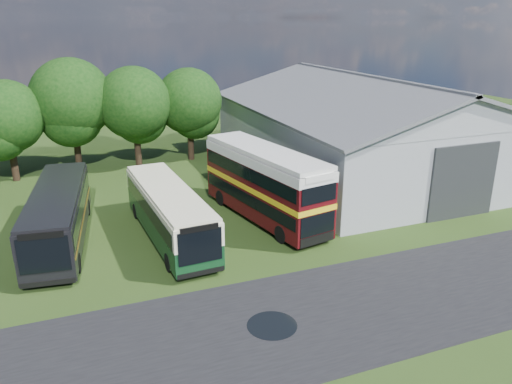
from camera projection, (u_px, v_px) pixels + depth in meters
name	position (u px, v px, depth m)	size (l,w,h in m)	color
ground	(276.00, 287.00, 24.76)	(120.00, 120.00, 0.00)	#233912
asphalt_road	(361.00, 305.00, 23.15)	(60.00, 8.00, 0.02)	black
puddle	(272.00, 326.00, 21.61)	(2.20, 2.20, 0.01)	black
storage_shed	(363.00, 122.00, 42.59)	(18.80, 24.80, 8.15)	gray
tree_left_b	(6.00, 117.00, 39.21)	(5.78, 5.78, 8.16)	black
tree_mid	(71.00, 99.00, 41.76)	(6.80, 6.80, 9.60)	black
tree_right_a	(134.00, 103.00, 42.77)	(6.26, 6.26, 8.83)	black
tree_right_b	(189.00, 101.00, 45.27)	(5.98, 5.98, 8.45)	black
shrub_front	(319.00, 226.00, 31.96)	(1.70, 1.70, 1.70)	#194714
shrub_mid	(305.00, 215.00, 33.71)	(1.60, 1.60, 1.60)	#194714
shrub_back	(292.00, 205.00, 35.47)	(1.80, 1.80, 1.80)	#194714
bus_green_single	(169.00, 212.00, 29.62)	(3.35, 11.63, 3.17)	black
bus_maroon_double	(265.00, 185.00, 32.39)	(4.84, 11.39, 4.75)	black
bus_dark_single	(59.00, 215.00, 29.10)	(4.17, 12.08, 3.26)	black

